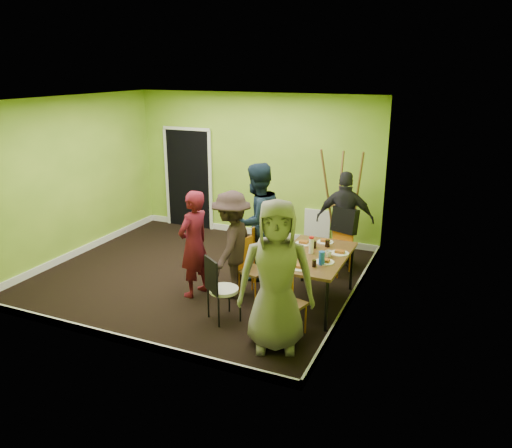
{
  "coord_description": "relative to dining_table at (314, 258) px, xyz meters",
  "views": [
    {
      "loc": [
        3.84,
        -6.54,
        3.27
      ],
      "look_at": [
        0.99,
        0.0,
        1.0
      ],
      "focal_mm": 35.0,
      "sensor_mm": 36.0,
      "label": 1
    }
  ],
  "objects": [
    {
      "name": "ground",
      "position": [
        -1.99,
        0.25,
        -0.7
      ],
      "size": [
        5.0,
        5.0,
        0.0
      ],
      "primitive_type": "plane",
      "color": "black",
      "rests_on": "ground"
    },
    {
      "name": "room_walls",
      "position": [
        -2.01,
        0.29,
        0.29
      ],
      "size": [
        5.04,
        4.54,
        2.82
      ],
      "color": "#73A229",
      "rests_on": "ground"
    },
    {
      "name": "dining_table",
      "position": [
        0.0,
        0.0,
        0.0
      ],
      "size": [
        0.9,
        1.5,
        0.75
      ],
      "color": "black",
      "rests_on": "ground"
    },
    {
      "name": "chair_left_far",
      "position": [
        -0.96,
        0.46,
        -0.18
      ],
      "size": [
        0.39,
        0.39,
        0.91
      ],
      "rotation": [
        0.0,
        0.0,
        -1.6
      ],
      "color": "orange",
      "rests_on": "ground"
    },
    {
      "name": "chair_left_near",
      "position": [
        -0.94,
        -0.1,
        -0.21
      ],
      "size": [
        0.44,
        0.44,
        0.87
      ],
      "rotation": [
        0.0,
        0.0,
        -1.83
      ],
      "color": "orange",
      "rests_on": "ground"
    },
    {
      "name": "chair_back_end",
      "position": [
        0.05,
        1.41,
        0.05
      ],
      "size": [
        0.57,
        0.62,
        1.05
      ],
      "rotation": [
        0.0,
        0.0,
        2.79
      ],
      "color": "orange",
      "rests_on": "ground"
    },
    {
      "name": "chair_front_end",
      "position": [
        -0.04,
        -1.02,
        -0.2
      ],
      "size": [
        0.45,
        0.45,
        0.89
      ],
      "rotation": [
        0.0,
        0.0,
        -0.26
      ],
      "color": "orange",
      "rests_on": "ground"
    },
    {
      "name": "chair_bentwood",
      "position": [
        -0.99,
        -0.98,
        -0.19
      ],
      "size": [
        0.49,
        0.49,
        0.91
      ],
      "rotation": [
        0.0,
        0.0,
        -0.63
      ],
      "color": "black",
      "rests_on": "ground"
    },
    {
      "name": "easel",
      "position": [
        -0.16,
        2.06,
        0.25
      ],
      "size": [
        0.77,
        0.72,
        1.92
      ],
      "color": "brown",
      "rests_on": "ground"
    },
    {
      "name": "plate_near_left",
      "position": [
        -0.27,
        0.36,
        0.06
      ],
      "size": [
        0.25,
        0.25,
        0.01
      ],
      "primitive_type": "cylinder",
      "color": "white",
      "rests_on": "dining_table"
    },
    {
      "name": "plate_near_right",
      "position": [
        -0.27,
        -0.42,
        0.06
      ],
      "size": [
        0.24,
        0.24,
        0.01
      ],
      "primitive_type": "cylinder",
      "color": "white",
      "rests_on": "dining_table"
    },
    {
      "name": "plate_far_back",
      "position": [
        0.0,
        0.56,
        0.06
      ],
      "size": [
        0.25,
        0.25,
        0.01
      ],
      "primitive_type": "cylinder",
      "color": "white",
      "rests_on": "dining_table"
    },
    {
      "name": "plate_far_front",
      "position": [
        -0.02,
        -0.55,
        0.06
      ],
      "size": [
        0.24,
        0.24,
        0.01
      ],
      "primitive_type": "cylinder",
      "color": "white",
      "rests_on": "dining_table"
    },
    {
      "name": "plate_wall_back",
      "position": [
        0.32,
        0.19,
        0.06
      ],
      "size": [
        0.26,
        0.26,
        0.01
      ],
      "primitive_type": "cylinder",
      "color": "white",
      "rests_on": "dining_table"
    },
    {
      "name": "plate_wall_front",
      "position": [
        0.21,
        -0.22,
        0.06
      ],
      "size": [
        0.26,
        0.26,
        0.01
      ],
      "primitive_type": "cylinder",
      "color": "white",
      "rests_on": "dining_table"
    },
    {
      "name": "thermos",
      "position": [
        -0.06,
        0.03,
        0.17
      ],
      "size": [
        0.07,
        0.07,
        0.22
      ],
      "primitive_type": "cylinder",
      "color": "white",
      "rests_on": "dining_table"
    },
    {
      "name": "blue_bottle",
      "position": [
        0.2,
        -0.31,
        0.15
      ],
      "size": [
        0.08,
        0.08,
        0.19
      ],
      "primitive_type": "cylinder",
      "color": "blue",
      "rests_on": "dining_table"
    },
    {
      "name": "orange_bottle",
      "position": [
        -0.12,
        0.16,
        0.1
      ],
      "size": [
        0.04,
        0.04,
        0.08
      ],
      "primitive_type": "cylinder",
      "color": "orange",
      "rests_on": "dining_table"
    },
    {
      "name": "glass_mid",
      "position": [
        -0.08,
        0.26,
        0.11
      ],
      "size": [
        0.06,
        0.06,
        0.1
      ],
      "primitive_type": "cylinder",
      "color": "black",
      "rests_on": "dining_table"
    },
    {
      "name": "glass_back",
      "position": [
        0.08,
        0.39,
        0.11
      ],
      "size": [
        0.07,
        0.07,
        0.1
      ],
      "primitive_type": "cylinder",
      "color": "black",
      "rests_on": "dining_table"
    },
    {
      "name": "glass_front",
      "position": [
        0.13,
        -0.42,
        0.1
      ],
      "size": [
        0.06,
        0.06,
        0.09
      ],
      "primitive_type": "cylinder",
      "color": "black",
      "rests_on": "dining_table"
    },
    {
      "name": "cup_a",
      "position": [
        -0.24,
        -0.14,
        0.11
      ],
      "size": [
        0.13,
        0.13,
        0.1
      ],
      "primitive_type": "imported",
      "color": "white",
      "rests_on": "dining_table"
    },
    {
      "name": "cup_b",
      "position": [
        0.2,
        0.0,
        0.1
      ],
      "size": [
        0.09,
        0.09,
        0.09
      ],
      "primitive_type": "imported",
      "color": "white",
      "rests_on": "dining_table"
    },
    {
      "name": "person_standing",
      "position": [
        -1.7,
        -0.4,
        0.1
      ],
      "size": [
        0.49,
        0.65,
        1.59
      ],
      "primitive_type": "imported",
      "rotation": [
        0.0,
        0.0,
        -1.77
      ],
      "color": "#570E1A",
      "rests_on": "ground"
    },
    {
      "name": "person_left_far",
      "position": [
        -1.12,
        0.56,
        0.24
      ],
      "size": [
        1.02,
        1.12,
        1.86
      ],
      "primitive_type": "imported",
      "rotation": [
        0.0,
        0.0,
        -2.0
      ],
      "color": "#12202E",
      "rests_on": "ground"
    },
    {
      "name": "person_left_near",
      "position": [
        -1.18,
        -0.21,
        0.1
      ],
      "size": [
        0.69,
        1.08,
        1.59
      ],
      "primitive_type": "imported",
      "rotation": [
        0.0,
        0.0,
        -1.47
      ],
      "color": "black",
      "rests_on": "ground"
    },
    {
      "name": "person_back_end",
      "position": [
        0.04,
        1.61,
        0.12
      ],
      "size": [
        1.01,
        0.56,
        1.63
      ],
      "primitive_type": "imported",
      "rotation": [
        0.0,
        0.0,
        3.32
      ],
      "color": "black",
      "rests_on": "ground"
    },
    {
      "name": "person_front_end",
      "position": [
        -0.07,
        -1.28,
        0.23
      ],
      "size": [
        1.06,
        0.88,
        1.85
      ],
      "primitive_type": "imported",
      "rotation": [
        0.0,
        0.0,
        0.37
      ],
      "color": "gray",
      "rests_on": "ground"
    }
  ]
}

